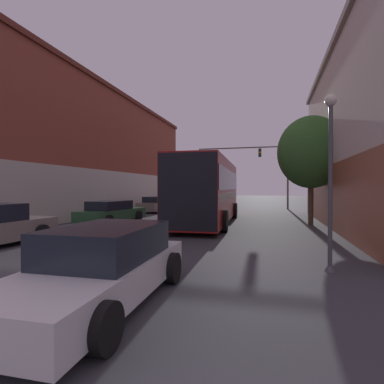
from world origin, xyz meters
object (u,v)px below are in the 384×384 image
(traffic_signal_gantry, at_px, (259,161))
(street_lamp, at_px, (330,176))
(parked_car_left_far, at_px, (182,201))
(parked_car_left_near, at_px, (158,204))
(parked_car_left_distant, at_px, (112,212))
(hatchback_foreground, at_px, (102,267))
(bus, at_px, (208,189))
(street_tree_near, at_px, (311,152))

(traffic_signal_gantry, bearing_deg, street_lamp, -83.42)
(parked_car_left_far, relative_size, street_lamp, 1.15)
(parked_car_left_near, distance_m, traffic_signal_gantry, 10.70)
(parked_car_left_near, distance_m, parked_car_left_distant, 7.81)
(hatchback_foreground, relative_size, parked_car_left_distant, 0.92)
(parked_car_left_near, bearing_deg, bus, -134.50)
(bus, distance_m, traffic_signal_gantry, 13.34)
(parked_car_left_far, bearing_deg, street_lamp, -161.72)
(bus, distance_m, parked_car_left_far, 14.52)
(bus, xyz_separation_m, parked_car_left_far, (-5.59, 13.34, -1.30))
(bus, xyz_separation_m, hatchback_foreground, (0.60, -11.75, -1.31))
(bus, relative_size, hatchback_foreground, 2.34)
(parked_car_left_near, distance_m, parked_car_left_far, 6.47)
(parked_car_left_near, bearing_deg, street_tree_near, -113.52)
(bus, distance_m, street_tree_near, 5.80)
(street_lamp, distance_m, street_tree_near, 9.41)
(bus, bearing_deg, street_tree_near, -86.48)
(parked_car_left_near, relative_size, traffic_signal_gantry, 0.53)
(hatchback_foreground, xyz_separation_m, parked_car_left_near, (-6.26, 18.62, -0.01))
(parked_car_left_far, height_order, traffic_signal_gantry, traffic_signal_gantry)
(hatchback_foreground, height_order, parked_car_left_near, hatchback_foreground)
(parked_car_left_far, distance_m, street_tree_near, 17.16)
(traffic_signal_gantry, relative_size, street_lamp, 2.06)
(parked_car_left_distant, bearing_deg, street_lamp, -120.36)
(traffic_signal_gantry, height_order, street_lamp, traffic_signal_gantry)
(hatchback_foreground, bearing_deg, bus, 1.45)
(bus, height_order, parked_car_left_distant, bus)
(traffic_signal_gantry, bearing_deg, parked_car_left_near, -142.78)
(traffic_signal_gantry, xyz_separation_m, street_lamp, (2.48, -21.55, -2.25))
(hatchback_foreground, distance_m, parked_car_left_near, 19.64)
(parked_car_left_far, relative_size, street_tree_near, 0.83)
(bus, distance_m, parked_car_left_near, 8.99)
(parked_car_left_near, relative_size, street_lamp, 1.08)
(parked_car_left_distant, height_order, street_tree_near, street_tree_near)
(hatchback_foreground, distance_m, street_tree_near, 13.64)
(parked_car_left_far, distance_m, parked_car_left_distant, 14.28)
(parked_car_left_distant, relative_size, street_lamp, 1.16)
(parked_car_left_distant, height_order, street_lamp, street_lamp)
(parked_car_left_far, xyz_separation_m, parked_car_left_distant, (0.14, -14.28, -0.02))
(bus, height_order, parked_car_left_near, bus)
(parked_car_left_far, height_order, street_tree_near, street_tree_near)
(hatchback_foreground, relative_size, street_tree_near, 0.77)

